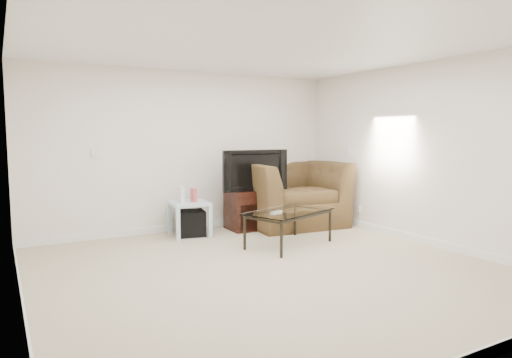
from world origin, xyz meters
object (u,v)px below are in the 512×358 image
side_table (189,219)px  coffee_table (289,228)px  television (252,170)px  subwoofer (191,223)px  tv_stand (252,209)px  recliner (291,183)px

side_table → coffee_table: size_ratio=0.44×
television → coffee_table: 1.39m
subwoofer → coffee_table: (0.94, -1.24, 0.06)m
tv_stand → recliner: bearing=-0.8°
recliner → side_table: bearing=-175.8°
tv_stand → television: television is taller
recliner → coffee_table: recliner is taller
tv_stand → side_table: bearing=-178.5°
television → side_table: 1.27m
tv_stand → coffee_table: (-0.09, -1.22, -0.08)m
tv_stand → recliner: (0.74, -0.03, 0.39)m
television → coffee_table: (-0.09, -1.19, -0.71)m
television → side_table: television is taller
tv_stand → side_table: size_ratio=1.41×
tv_stand → subwoofer: (-1.03, 0.02, -0.13)m
television → recliner: recliner is taller
recliner → television: bearing=-174.7°
recliner → subwoofer: bearing=-176.5°
tv_stand → recliner: recliner is taller
television → subwoofer: size_ratio=2.66×
side_table → recliner: size_ratio=0.33×
side_table → coffee_table: 1.56m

